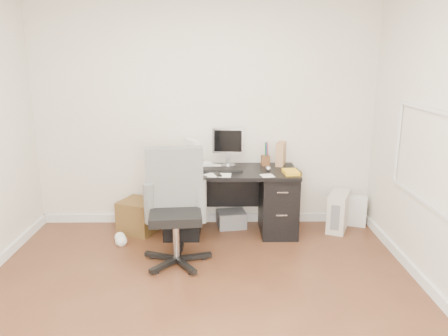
# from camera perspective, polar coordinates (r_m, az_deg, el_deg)

# --- Properties ---
(ground) EXTENTS (4.00, 4.00, 0.00)m
(ground) POSITION_cam_1_polar(r_m,az_deg,el_deg) (3.70, -3.38, -18.25)
(ground) COLOR #4B2718
(ground) RESTS_ON ground
(room_shell) EXTENTS (4.02, 4.02, 2.71)m
(room_shell) POSITION_cam_1_polar(r_m,az_deg,el_deg) (3.16, -3.21, 8.29)
(room_shell) COLOR beige
(room_shell) RESTS_ON ground
(desk) EXTENTS (1.50, 0.70, 0.75)m
(desk) POSITION_cam_1_polar(r_m,az_deg,el_deg) (5.02, 0.84, -4.12)
(desk) COLOR black
(desk) RESTS_ON ground
(loose_papers) EXTENTS (1.10, 0.60, 0.00)m
(loose_papers) POSITION_cam_1_polar(r_m,az_deg,el_deg) (4.87, -1.48, -0.40)
(loose_papers) COLOR white
(loose_papers) RESTS_ON desk
(lcd_monitor) EXTENTS (0.38, 0.24, 0.46)m
(lcd_monitor) POSITION_cam_1_polar(r_m,az_deg,el_deg) (5.05, 0.53, 2.77)
(lcd_monitor) COLOR #A9A9AD
(lcd_monitor) RESTS_ON desk
(keyboard) EXTENTS (0.51, 0.20, 0.03)m
(keyboard) POSITION_cam_1_polar(r_m,az_deg,el_deg) (4.88, -0.56, -0.20)
(keyboard) COLOR black
(keyboard) RESTS_ON desk
(computer_mouse) EXTENTS (0.07, 0.07, 0.06)m
(computer_mouse) POSITION_cam_1_polar(r_m,az_deg,el_deg) (4.87, 5.80, -0.10)
(computer_mouse) COLOR #A9A9AD
(computer_mouse) RESTS_ON desk
(travel_mug) EXTENTS (0.08, 0.08, 0.16)m
(travel_mug) POSITION_cam_1_polar(r_m,az_deg,el_deg) (4.83, -5.32, 0.40)
(travel_mug) COLOR navy
(travel_mug) RESTS_ON desk
(white_binder) EXTENTS (0.26, 0.32, 0.33)m
(white_binder) POSITION_cam_1_polar(r_m,az_deg,el_deg) (4.99, -4.22, 1.87)
(white_binder) COLOR white
(white_binder) RESTS_ON desk
(magazine_file) EXTENTS (0.18, 0.26, 0.27)m
(magazine_file) POSITION_cam_1_polar(r_m,az_deg,el_deg) (5.16, 7.43, 1.86)
(magazine_file) COLOR #9C704B
(magazine_file) RESTS_ON desk
(pen_cup) EXTENTS (0.12, 0.12, 0.28)m
(pen_cup) POSITION_cam_1_polar(r_m,az_deg,el_deg) (5.12, 5.45, 1.85)
(pen_cup) COLOR #513317
(pen_cup) RESTS_ON desk
(yellow_book) EXTENTS (0.19, 0.23, 0.04)m
(yellow_book) POSITION_cam_1_polar(r_m,az_deg,el_deg) (4.82, 8.79, -0.52)
(yellow_book) COLOR yellow
(yellow_book) RESTS_ON desk
(paper_remote) EXTENTS (0.26, 0.21, 0.02)m
(paper_remote) POSITION_cam_1_polar(r_m,az_deg,el_deg) (4.70, -0.58, -0.83)
(paper_remote) COLOR white
(paper_remote) RESTS_ON desk
(office_chair) EXTENTS (0.70, 0.70, 1.13)m
(office_chair) POSITION_cam_1_polar(r_m,az_deg,el_deg) (4.25, -6.37, -5.32)
(office_chair) COLOR #575957
(office_chair) RESTS_ON ground
(pc_tower) EXTENTS (0.36, 0.49, 0.45)m
(pc_tower) POSITION_cam_1_polar(r_m,az_deg,el_deg) (5.34, 14.70, -5.47)
(pc_tower) COLOR beige
(pc_tower) RESTS_ON ground
(shopping_bag) EXTENTS (0.32, 0.27, 0.36)m
(shopping_bag) POSITION_cam_1_polar(r_m,az_deg,el_deg) (5.53, 16.74, -5.36)
(shopping_bag) COLOR silver
(shopping_bag) RESTS_ON ground
(wicker_basket) EXTENTS (0.50, 0.50, 0.38)m
(wicker_basket) POSITION_cam_1_polar(r_m,az_deg,el_deg) (5.19, -11.07, -6.20)
(wicker_basket) COLOR #4C3117
(wicker_basket) RESTS_ON ground
(desk_printer) EXTENTS (0.37, 0.32, 0.19)m
(desk_printer) POSITION_cam_1_polar(r_m,az_deg,el_deg) (5.28, 0.97, -6.68)
(desk_printer) COLOR slate
(desk_printer) RESTS_ON ground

